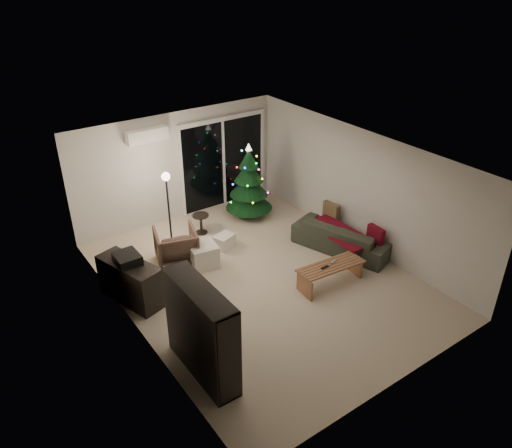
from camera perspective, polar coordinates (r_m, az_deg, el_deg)
The scene contains 18 objects.
room at distance 10.40m, azimuth -2.18°, elevation 2.97°, with size 6.50×7.51×2.60m.
bookshelf at distance 7.29m, azimuth -7.54°, elevation -12.57°, with size 0.38×1.50×1.50m, color black, non-canonical shape.
media_cabinet at distance 9.17m, azimuth -14.15°, elevation -6.36°, with size 0.47×1.26×0.79m, color black.
stereo at distance 8.91m, azimuth -14.51°, elevation -3.84°, with size 0.40×0.47×0.17m, color black.
armchair at distance 10.07m, azimuth -9.10°, elevation -2.51°, with size 0.79×0.81×0.74m, color brown.
ottoman at distance 9.96m, azimuth -6.05°, elevation -3.57°, with size 0.53×0.53×0.47m, color white.
cardboard_box_a at distance 9.67m, azimuth -9.19°, elevation -5.64°, with size 0.38×0.29×0.27m, color white.
cardboard_box_b at distance 10.57m, azimuth -3.63°, elevation -1.98°, with size 0.42×0.31×0.29m, color white.
side_table at distance 11.11m, azimuth -6.30°, elevation 0.02°, with size 0.36×0.36×0.45m, color black.
floor_lamp at distance 10.56m, azimuth -9.92°, elevation 1.56°, with size 0.25×0.25×1.57m, color black.
sofa at distance 10.56m, azimuth 9.87°, elevation -1.43°, with size 2.06×0.80×0.60m, color black.
sofa_throw at distance 10.43m, azimuth 9.54°, elevation -0.95°, with size 0.64×1.48×0.05m, color maroon.
cushion_a at distance 11.01m, azimuth 8.57°, elevation 1.43°, with size 0.12×0.40×0.40m, color brown.
cushion_b at distance 10.23m, azimuth 13.50°, elevation -1.33°, with size 0.12×0.40×0.40m, color maroon.
coffee_table at distance 9.51m, azimuth 8.47°, elevation -5.71°, with size 1.31×0.46×0.41m, color #9C6142, non-canonical shape.
remote_a at distance 9.30m, azimuth 7.88°, elevation -4.92°, with size 0.16×0.05×0.02m, color black.
remote_b at distance 9.48m, azimuth 8.80°, elevation -4.28°, with size 0.15×0.04×0.02m, color slate.
christmas_tree at distance 11.53m, azimuth -0.82°, elevation 4.99°, with size 1.11×1.11×1.78m, color #0B3618.
Camera 1 is at (-4.61, -6.38, 5.54)m, focal length 35.00 mm.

